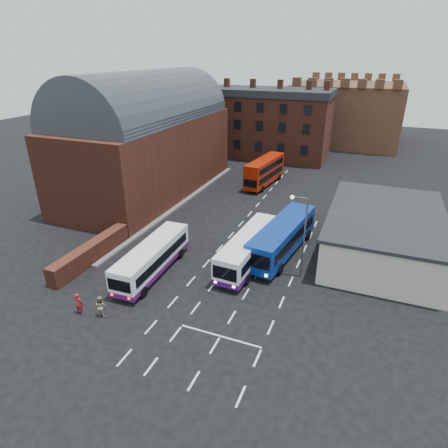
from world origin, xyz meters
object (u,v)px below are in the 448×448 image
at_px(bus_white_inbound, 249,247).
at_px(pedestrian_red, 79,303).
at_px(bus_white_outbound, 152,256).
at_px(bus_blue, 283,236).
at_px(street_lamp, 302,230).
at_px(pedestrian_beige, 101,306).
at_px(bus_red_double, 265,171).

distance_m(bus_white_inbound, pedestrian_red, 15.16).
relative_size(bus_white_outbound, bus_blue, 0.85).
distance_m(street_lamp, pedestrian_beige, 17.00).
height_order(bus_white_outbound, street_lamp, street_lamp).
height_order(bus_red_double, street_lamp, street_lamp).
bearing_deg(pedestrian_red, bus_red_double, -103.40).
relative_size(bus_white_outbound, pedestrian_red, 5.69).
bearing_deg(bus_white_outbound, pedestrian_beige, -95.17).
bearing_deg(bus_blue, bus_white_inbound, 59.31).
xyz_separation_m(street_lamp, pedestrian_beige, (-12.46, -10.98, -3.64)).
relative_size(bus_white_inbound, bus_blue, 0.90).
bearing_deg(pedestrian_beige, bus_white_inbound, -125.59).
distance_m(bus_blue, pedestrian_red, 19.03).
height_order(street_lamp, pedestrian_red, street_lamp).
bearing_deg(bus_blue, street_lamp, 131.18).
bearing_deg(bus_white_inbound, street_lamp, 177.27).
height_order(bus_white_outbound, bus_white_inbound, bus_white_inbound).
relative_size(bus_red_double, street_lamp, 1.34).
distance_m(bus_white_outbound, pedestrian_red, 7.40).
bearing_deg(pedestrian_red, bus_white_outbound, -112.55).
distance_m(bus_blue, street_lamp, 4.96).
bearing_deg(bus_white_outbound, bus_blue, 36.55).
height_order(bus_white_inbound, pedestrian_red, bus_white_inbound).
bearing_deg(pedestrian_red, bus_white_inbound, -134.86).
bearing_deg(street_lamp, bus_red_double, 113.28).
relative_size(bus_white_outbound, bus_red_double, 1.02).
bearing_deg(pedestrian_beige, bus_red_double, -95.89).
relative_size(bus_white_inbound, street_lamp, 1.44).
bearing_deg(street_lamp, pedestrian_red, -141.26).
xyz_separation_m(bus_white_outbound, street_lamp, (12.10, 4.28, 2.87)).
height_order(bus_white_outbound, bus_red_double, bus_red_double).
bearing_deg(bus_white_inbound, bus_blue, -125.14).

